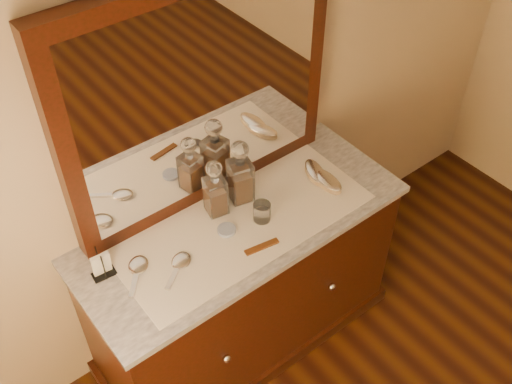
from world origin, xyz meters
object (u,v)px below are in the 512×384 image
(napkin_rack, at_px, (102,265))
(hand_mirror_inner, at_px, (180,264))
(mirror_frame, at_px, (201,96))
(dresser_cabinet, at_px, (243,285))
(brush_near, at_px, (327,181))
(decanter_left, at_px, (215,193))
(brush_far, at_px, (315,173))
(comb, at_px, (262,247))
(decanter_right, at_px, (240,177))
(pin_dish, at_px, (227,230))
(hand_mirror_outer, at_px, (138,268))

(napkin_rack, bearing_deg, hand_mirror_inner, -29.59)
(mirror_frame, xyz_separation_m, hand_mirror_inner, (-0.33, -0.28, -0.49))
(mirror_frame, height_order, hand_mirror_inner, mirror_frame)
(dresser_cabinet, relative_size, brush_near, 7.84)
(dresser_cabinet, distance_m, mirror_frame, 0.97)
(decanter_left, xyz_separation_m, hand_mirror_inner, (-0.28, -0.15, -0.10))
(napkin_rack, distance_m, brush_far, 1.02)
(mirror_frame, relative_size, decanter_left, 4.36)
(decanter_left, relative_size, brush_near, 1.54)
(comb, height_order, decanter_right, decanter_right)
(pin_dish, height_order, hand_mirror_outer, hand_mirror_outer)
(dresser_cabinet, relative_size, hand_mirror_inner, 7.67)
(mirror_frame, bearing_deg, brush_far, -28.43)
(comb, xyz_separation_m, brush_near, (0.45, 0.11, 0.02))
(decanter_left, xyz_separation_m, brush_near, (0.48, -0.17, -0.08))
(decanter_left, bearing_deg, mirror_frame, 70.44)
(decanter_right, bearing_deg, hand_mirror_outer, -172.51)
(pin_dish, height_order, decanter_left, decanter_left)
(brush_near, distance_m, hand_mirror_inner, 0.76)
(decanter_left, height_order, decanter_right, decanter_right)
(brush_near, xyz_separation_m, hand_mirror_outer, (-0.90, 0.10, -0.02))
(comb, bearing_deg, hand_mirror_inner, 167.51)
(brush_far, bearing_deg, comb, -158.04)
(mirror_frame, relative_size, pin_dish, 15.45)
(brush_near, bearing_deg, hand_mirror_inner, 178.43)
(comb, xyz_separation_m, brush_far, (0.45, 0.18, 0.02))
(mirror_frame, relative_size, decanter_right, 3.88)
(decanter_right, xyz_separation_m, hand_mirror_inner, (-0.41, -0.15, -0.11))
(napkin_rack, height_order, brush_near, napkin_rack)
(brush_far, bearing_deg, brush_near, -88.29)
(decanter_right, relative_size, brush_near, 1.73)
(decanter_right, distance_m, hand_mirror_inner, 0.46)
(decanter_left, distance_m, brush_far, 0.49)
(dresser_cabinet, bearing_deg, mirror_frame, 90.00)
(brush_near, bearing_deg, decanter_right, 153.28)
(decanter_left, relative_size, brush_far, 1.52)
(mirror_frame, distance_m, decanter_right, 0.41)
(pin_dish, bearing_deg, napkin_rack, 167.34)
(decanter_right, bearing_deg, dresser_cabinet, -126.14)
(dresser_cabinet, distance_m, napkin_rack, 0.77)
(brush_far, bearing_deg, pin_dish, -177.44)
(brush_near, relative_size, brush_far, 0.98)
(decanter_right, bearing_deg, comb, -110.62)
(mirror_frame, xyz_separation_m, pin_dish, (-0.08, -0.25, -0.49))
(mirror_frame, distance_m, decanter_left, 0.41)
(dresser_cabinet, distance_m, hand_mirror_inner, 0.56)
(pin_dish, xyz_separation_m, brush_near, (0.51, -0.05, 0.02))
(napkin_rack, relative_size, decanter_right, 0.44)
(hand_mirror_inner, bearing_deg, napkin_rack, 150.41)
(decanter_left, relative_size, hand_mirror_inner, 1.51)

